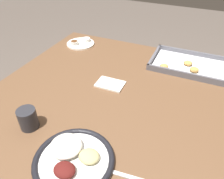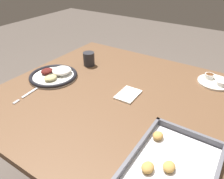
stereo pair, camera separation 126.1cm
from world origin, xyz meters
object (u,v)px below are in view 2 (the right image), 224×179
baking_tray (168,171)px  napkin (128,95)px  fork (32,91)px  saucer_plate (215,81)px  dinner_plate (54,75)px  drinking_cup (89,59)px

baking_tray → napkin: (-0.32, -0.32, -0.01)m
fork → saucer_plate: bearing=122.5°
fork → baking_tray: size_ratio=0.52×
dinner_plate → napkin: size_ratio=1.99×
dinner_plate → saucer_plate: 0.86m
baking_tray → drinking_cup: bearing=-125.0°
baking_tray → drinking_cup: 0.84m
fork → drinking_cup: size_ratio=2.59×
drinking_cup → napkin: 0.40m
dinner_plate → drinking_cup: bearing=164.5°
baking_tray → napkin: size_ratio=3.11×
saucer_plate → baking_tray: bearing=-0.1°
dinner_plate → napkin: 0.44m
fork → saucer_plate: 0.94m
saucer_plate → napkin: (0.35, -0.32, -0.01)m
fork → drinking_cup: drinking_cup is taller
saucer_plate → napkin: saucer_plate is taller
dinner_plate → fork: (0.17, 0.02, -0.01)m
baking_tray → drinking_cup: size_ratio=4.99×
baking_tray → napkin: baking_tray is taller
fork → baking_tray: 0.74m
dinner_plate → saucer_plate: dinner_plate is taller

